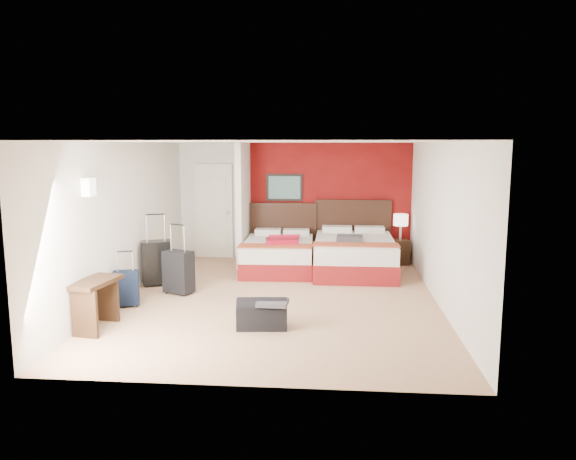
# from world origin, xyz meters

# --- Properties ---
(ground) EXTENTS (6.50, 6.50, 0.00)m
(ground) POSITION_xyz_m (0.00, 0.00, 0.00)
(ground) COLOR tan
(ground) RESTS_ON ground
(room_walls) EXTENTS (5.02, 6.52, 2.50)m
(room_walls) POSITION_xyz_m (-1.40, 1.42, 1.26)
(room_walls) COLOR silver
(room_walls) RESTS_ON ground
(red_accent_panel) EXTENTS (3.50, 0.04, 2.50)m
(red_accent_panel) POSITION_xyz_m (0.75, 3.23, 1.25)
(red_accent_panel) COLOR maroon
(red_accent_panel) RESTS_ON ground
(partition_wall) EXTENTS (0.12, 1.20, 2.50)m
(partition_wall) POSITION_xyz_m (-1.00, 2.61, 1.25)
(partition_wall) COLOR silver
(partition_wall) RESTS_ON ground
(entry_door) EXTENTS (0.82, 0.06, 2.05)m
(entry_door) POSITION_xyz_m (-1.75, 3.20, 1.02)
(entry_door) COLOR silver
(entry_door) RESTS_ON ground
(bed_left) EXTENTS (1.41, 1.98, 0.58)m
(bed_left) POSITION_xyz_m (-0.22, 2.05, 0.29)
(bed_left) COLOR white
(bed_left) RESTS_ON ground
(bed_right) EXTENTS (1.53, 2.18, 0.65)m
(bed_right) POSITION_xyz_m (1.27, 1.99, 0.33)
(bed_right) COLOR white
(bed_right) RESTS_ON ground
(red_suitcase_open) EXTENTS (0.74, 0.92, 0.10)m
(red_suitcase_open) POSITION_xyz_m (-0.12, 1.95, 0.63)
(red_suitcase_open) COLOR maroon
(red_suitcase_open) RESTS_ON bed_left
(jacket_bundle) EXTENTS (0.50, 0.41, 0.12)m
(jacket_bundle) POSITION_xyz_m (1.17, 1.69, 0.71)
(jacket_bundle) COLOR #3E3D42
(jacket_bundle) RESTS_ON bed_right
(nightstand) EXTENTS (0.40, 0.40, 0.51)m
(nightstand) POSITION_xyz_m (2.24, 2.82, 0.25)
(nightstand) COLOR #301D10
(nightstand) RESTS_ON ground
(table_lamp) EXTENTS (0.37, 0.37, 0.54)m
(table_lamp) POSITION_xyz_m (2.24, 2.82, 0.78)
(table_lamp) COLOR silver
(table_lamp) RESTS_ON nightstand
(suitcase_black) EXTENTS (0.59, 0.49, 0.76)m
(suitcase_black) POSITION_xyz_m (-2.23, 0.70, 0.38)
(suitcase_black) COLOR black
(suitcase_black) RESTS_ON ground
(suitcase_charcoal) EXTENTS (0.54, 0.45, 0.69)m
(suitcase_charcoal) POSITION_xyz_m (-1.69, 0.18, 0.34)
(suitcase_charcoal) COLOR black
(suitcase_charcoal) RESTS_ON ground
(suitcase_navy) EXTENTS (0.43, 0.33, 0.52)m
(suitcase_navy) POSITION_xyz_m (-2.28, -0.61, 0.26)
(suitcase_navy) COLOR black
(suitcase_navy) RESTS_ON ground
(duffel_bag) EXTENTS (0.71, 0.42, 0.34)m
(duffel_bag) POSITION_xyz_m (-0.08, -1.42, 0.17)
(duffel_bag) COLOR black
(duffel_bag) RESTS_ON ground
(jacket_draped) EXTENTS (0.42, 0.36, 0.05)m
(jacket_draped) POSITION_xyz_m (0.07, -1.47, 0.37)
(jacket_draped) COLOR #3E3D43
(jacket_draped) RESTS_ON duffel_bag
(desk) EXTENTS (0.53, 0.87, 0.68)m
(desk) POSITION_xyz_m (-2.30, -1.65, 0.34)
(desk) COLOR #321D10
(desk) RESTS_ON ground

